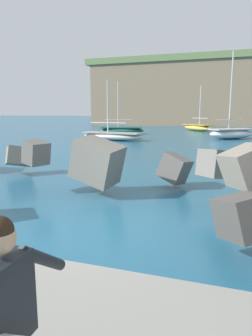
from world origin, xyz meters
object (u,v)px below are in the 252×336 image
at_px(boat_near_left, 122,130).
at_px(boat_near_right, 197,127).
at_px(boat_mid_left, 112,136).
at_px(boat_mid_centre, 232,133).

distance_m(boat_near_left, boat_near_right, 12.39).
height_order(boat_mid_left, boat_mid_centre, boat_mid_centre).
distance_m(boat_near_right, boat_mid_centre, 13.29).
distance_m(boat_near_left, boat_mid_left, 8.59).
bearing_deg(boat_near_left, boat_mid_left, -76.52).
height_order(boat_near_right, boat_mid_centre, boat_mid_centre).
bearing_deg(boat_near_right, boat_near_left, -131.33).
bearing_deg(boat_mid_centre, boat_near_right, 110.13).
bearing_deg(boat_mid_centre, boat_mid_left, -154.26).
xyz_separation_m(boat_near_right, boat_mid_left, (-6.18, -17.66, -0.08)).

